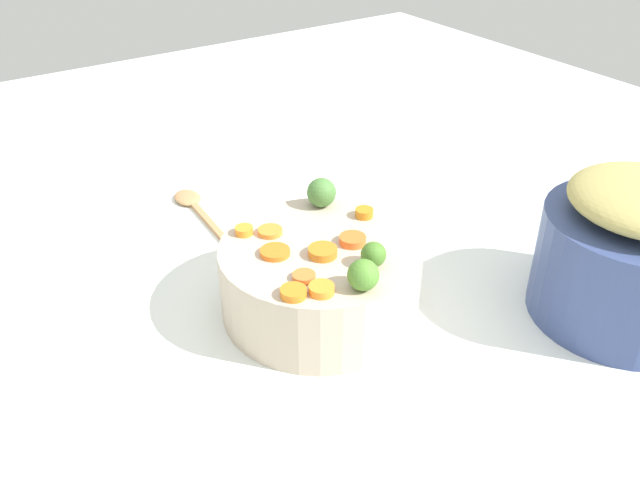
# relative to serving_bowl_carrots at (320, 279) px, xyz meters

# --- Properties ---
(tabletop) EXTENTS (2.40, 2.40, 0.02)m
(tabletop) POSITION_rel_serving_bowl_carrots_xyz_m (0.04, 0.03, -0.06)
(tabletop) COLOR white
(tabletop) RESTS_ON ground
(serving_bowl_carrots) EXTENTS (0.27, 0.27, 0.10)m
(serving_bowl_carrots) POSITION_rel_serving_bowl_carrots_xyz_m (0.00, 0.00, 0.00)
(serving_bowl_carrots) COLOR #C0AD97
(serving_bowl_carrots) RESTS_ON tabletop
(metal_pot) EXTENTS (0.24, 0.24, 0.15)m
(metal_pot) POSITION_rel_serving_bowl_carrots_xyz_m (-0.23, -0.33, 0.02)
(metal_pot) COLOR #354477
(metal_pot) RESTS_ON tabletop
(carrot_slice_0) EXTENTS (0.04, 0.04, 0.01)m
(carrot_slice_0) POSITION_rel_serving_bowl_carrots_xyz_m (-0.02, -0.04, 0.06)
(carrot_slice_0) COLOR orange
(carrot_slice_0) RESTS_ON serving_bowl_carrots
(carrot_slice_1) EXTENTS (0.05, 0.05, 0.01)m
(carrot_slice_1) POSITION_rel_serving_bowl_carrots_xyz_m (0.06, 0.04, 0.05)
(carrot_slice_1) COLOR orange
(carrot_slice_1) RESTS_ON serving_bowl_carrots
(carrot_slice_2) EXTENTS (0.03, 0.03, 0.01)m
(carrot_slice_2) POSITION_rel_serving_bowl_carrots_xyz_m (0.08, 0.07, 0.06)
(carrot_slice_2) COLOR orange
(carrot_slice_2) RESTS_ON serving_bowl_carrots
(carrot_slice_3) EXTENTS (0.05, 0.05, 0.01)m
(carrot_slice_3) POSITION_rel_serving_bowl_carrots_xyz_m (0.02, 0.06, 0.05)
(carrot_slice_3) COLOR orange
(carrot_slice_3) RESTS_ON serving_bowl_carrots
(carrot_slice_4) EXTENTS (0.03, 0.03, 0.01)m
(carrot_slice_4) POSITION_rel_serving_bowl_carrots_xyz_m (0.03, -0.09, 0.06)
(carrot_slice_4) COLOR orange
(carrot_slice_4) RESTS_ON serving_bowl_carrots
(carrot_slice_5) EXTENTS (0.04, 0.04, 0.01)m
(carrot_slice_5) POSITION_rel_serving_bowl_carrots_xyz_m (-0.07, 0.09, 0.06)
(carrot_slice_5) COLOR orange
(carrot_slice_5) RESTS_ON serving_bowl_carrots
(carrot_slice_6) EXTENTS (0.04, 0.04, 0.01)m
(carrot_slice_6) POSITION_rel_serving_bowl_carrots_xyz_m (-0.08, 0.05, 0.06)
(carrot_slice_6) COLOR orange
(carrot_slice_6) RESTS_ON serving_bowl_carrots
(carrot_slice_7) EXTENTS (0.04, 0.04, 0.01)m
(carrot_slice_7) POSITION_rel_serving_bowl_carrots_xyz_m (-0.05, 0.06, 0.05)
(carrot_slice_7) COLOR orange
(carrot_slice_7) RESTS_ON serving_bowl_carrots
(carrot_slice_8) EXTENTS (0.04, 0.04, 0.01)m
(carrot_slice_8) POSITION_rel_serving_bowl_carrots_xyz_m (-0.02, 0.01, 0.06)
(carrot_slice_8) COLOR orange
(carrot_slice_8) RESTS_ON serving_bowl_carrots
(brussels_sprout_0) EXTENTS (0.04, 0.04, 0.04)m
(brussels_sprout_0) POSITION_rel_serving_bowl_carrots_xyz_m (-0.10, 0.01, 0.07)
(brussels_sprout_0) COLOR #4E852E
(brussels_sprout_0) RESTS_ON serving_bowl_carrots
(brussels_sprout_1) EXTENTS (0.04, 0.04, 0.04)m
(brussels_sprout_1) POSITION_rel_serving_bowl_carrots_xyz_m (0.09, -0.06, 0.07)
(brussels_sprout_1) COLOR #497A38
(brussels_sprout_1) RESTS_ON serving_bowl_carrots
(brussels_sprout_2) EXTENTS (0.03, 0.03, 0.03)m
(brussels_sprout_2) POSITION_rel_serving_bowl_carrots_xyz_m (-0.07, -0.03, 0.07)
(brussels_sprout_2) COLOR #477929
(brussels_sprout_2) RESTS_ON serving_bowl_carrots
(wooden_spoon) EXTENTS (0.27, 0.05, 0.01)m
(wooden_spoon) POSITION_rel_serving_bowl_carrots_xyz_m (0.34, 0.02, -0.05)
(wooden_spoon) COLOR tan
(wooden_spoon) RESTS_ON tabletop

